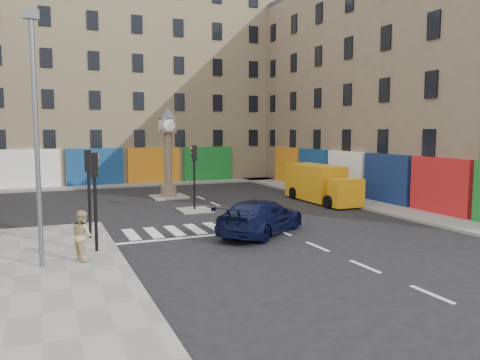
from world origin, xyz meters
TOP-DOWN VIEW (x-y plane):
  - ground at (0.00, 0.00)m, footprint 120.00×120.00m
  - sidewalk_left at (-11.00, -2.00)m, footprint 7.00×16.00m
  - sidewalk_right at (8.70, 10.00)m, footprint 2.60×30.00m
  - sidewalk_far at (-4.00, 22.20)m, footprint 32.00×2.40m
  - island_near at (-2.00, 8.00)m, footprint 1.80×1.80m
  - island_far at (-2.00, 14.00)m, footprint 2.40×2.40m
  - building_right at (15.00, 10.00)m, footprint 10.00×30.00m
  - building_far at (-4.00, 28.00)m, footprint 32.00×10.00m
  - traffic_light_left_near at (-8.30, 0.20)m, footprint 0.28×0.22m
  - traffic_light_left_far at (-8.30, 2.60)m, footprint 0.28×0.22m
  - traffic_light_island at (-2.00, 8.00)m, footprint 0.28×0.22m
  - lamp_post at (-10.20, -1.20)m, footprint 0.50×0.25m
  - clock_pillar at (-2.00, 14.00)m, footprint 1.20×1.20m
  - navy_sedan at (-1.05, 1.06)m, footprint 5.66×5.04m
  - yellow_van at (6.73, 8.28)m, footprint 2.34×6.60m
  - pedestrian_tan at (-8.87, -0.90)m, footprint 0.90×1.02m

SIDE VIEW (x-z plane):
  - ground at x=0.00m, z-range 0.00..0.00m
  - island_near at x=-2.00m, z-range 0.00..0.12m
  - island_far at x=-2.00m, z-range 0.00..0.12m
  - sidewalk_left at x=-11.00m, z-range 0.00..0.15m
  - sidewalk_right at x=8.70m, z-range 0.00..0.15m
  - sidewalk_far at x=-4.00m, z-range 0.00..0.15m
  - navy_sedan at x=-1.05m, z-range 0.00..1.58m
  - pedestrian_tan at x=-8.87m, z-range 0.15..1.91m
  - yellow_van at x=6.73m, z-range -0.01..2.38m
  - traffic_light_island at x=-2.00m, z-range 0.74..4.44m
  - traffic_light_left_near at x=-8.30m, z-range 0.77..4.47m
  - traffic_light_left_far at x=-8.30m, z-range 0.77..4.47m
  - clock_pillar at x=-2.00m, z-range 0.50..6.60m
  - lamp_post at x=-10.20m, z-range 0.64..8.94m
  - building_right at x=15.00m, z-range 0.00..16.00m
  - building_far at x=-4.00m, z-range 0.00..17.00m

